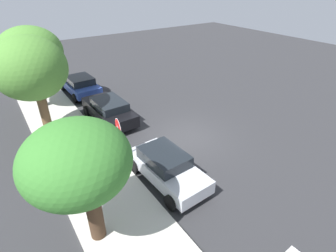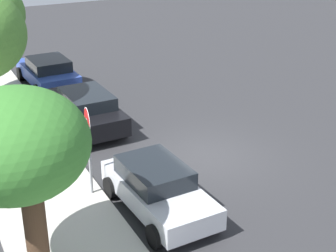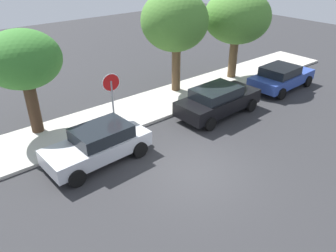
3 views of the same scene
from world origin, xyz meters
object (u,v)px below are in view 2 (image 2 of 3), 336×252
parked_car_blue (48,71)px  parked_car_black (86,109)px  stop_sign (88,137)px  street_tree_mid_block (16,147)px  parked_car_silver (158,188)px

parked_car_blue → parked_car_black: bearing=-179.6°
stop_sign → parked_car_blue: stop_sign is taller
parked_car_black → parked_car_blue: size_ratio=1.04×
parked_car_black → street_tree_mid_block: street_tree_mid_block is taller
parked_car_black → stop_sign: bearing=162.8°
parked_car_silver → parked_car_blue: 11.85m
parked_car_blue → stop_sign: bearing=171.8°
stop_sign → parked_car_blue: (10.31, -1.48, -1.21)m
parked_car_blue → parked_car_silver: bearing=179.6°
parked_car_silver → street_tree_mid_block: street_tree_mid_block is taller
stop_sign → parked_car_black: (4.93, -1.52, -1.16)m
parked_car_black → parked_car_blue: 5.39m
stop_sign → parked_car_black: stop_sign is taller
parked_car_blue → street_tree_mid_block: (-12.93, 3.86, 2.58)m
parked_car_silver → parked_car_black: size_ratio=0.91×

